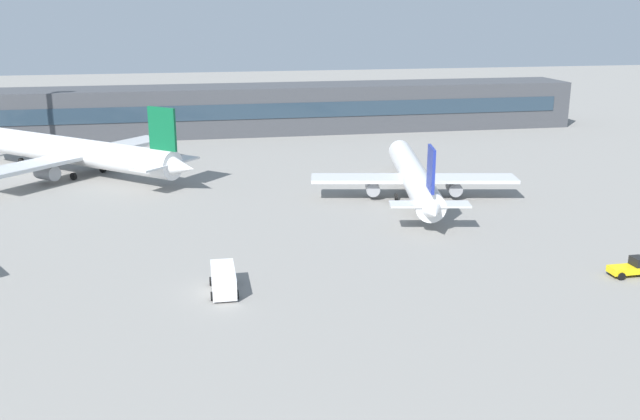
% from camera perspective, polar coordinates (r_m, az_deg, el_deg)
% --- Properties ---
extents(ground_plane, '(400.00, 400.00, 0.00)m').
position_cam_1_polar(ground_plane, '(74.29, -5.96, -2.54)').
color(ground_plane, gray).
extents(terminal_building, '(141.26, 12.13, 9.00)m').
position_cam_1_polar(terminal_building, '(137.87, -8.52, 7.95)').
color(terminal_building, '#3F4247').
rests_on(terminal_building, ground_plane).
extents(airplane_mid, '(26.32, 37.29, 9.27)m').
position_cam_1_polar(airplane_mid, '(91.60, 7.48, 2.83)').
color(airplane_mid, silver).
rests_on(airplane_mid, ground_plane).
extents(airplane_far, '(35.33, 32.85, 11.04)m').
position_cam_1_polar(airplane_far, '(108.75, -19.11, 4.47)').
color(airplane_far, white).
rests_on(airplane_far, ground_plane).
extents(baggage_tug_yellow, '(3.62, 1.85, 1.75)m').
position_cam_1_polar(baggage_tug_yellow, '(70.37, 23.78, -4.27)').
color(baggage_tug_yellow, yellow).
rests_on(baggage_tug_yellow, ground_plane).
extents(service_van_white, '(2.37, 5.22, 2.08)m').
position_cam_1_polar(service_van_white, '(61.35, -7.79, -5.59)').
color(service_van_white, white).
rests_on(service_van_white, ground_plane).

